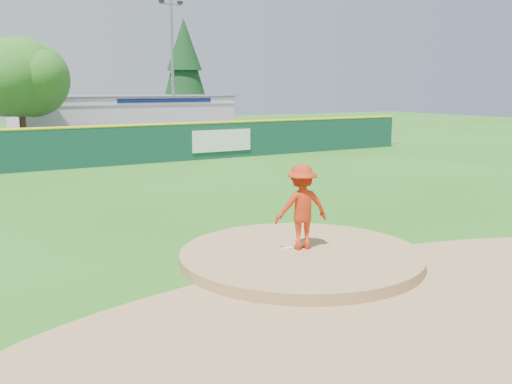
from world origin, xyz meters
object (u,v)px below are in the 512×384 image
conifer_tree (184,68)px  deciduous_tree (19,76)px  light_pole_right (172,64)px  pitcher (302,207)px  pool_building_grp (121,118)px  van (10,144)px

conifer_tree → deciduous_tree: bearing=-143.7°
light_pole_right → conifer_tree: bearing=60.3°
pitcher → pool_building_grp: bearing=-88.9°
pitcher → conifer_tree: (12.86, 35.80, 4.31)m
van → light_pole_right: size_ratio=0.50×
conifer_tree → light_pole_right: size_ratio=0.95×
pitcher → van: bearing=-71.8°
deciduous_tree → conifer_tree: bearing=36.3°
van → conifer_tree: size_ratio=0.53×
pool_building_grp → van: bearing=-140.7°
pitcher → light_pole_right: bearing=-95.6°
pool_building_grp → deciduous_tree: 11.01m
deciduous_tree → conifer_tree: (15.00, 11.00, 0.99)m
pool_building_grp → deciduous_tree: deciduous_tree is taller
pool_building_grp → light_pole_right: (3.00, -2.99, 3.88)m
pitcher → van: (-2.92, 24.63, -0.51)m
pitcher → light_pole_right: light_pole_right is taller
pitcher → conifer_tree: conifer_tree is taller
pitcher → deciduous_tree: 25.12m
pitcher → van: size_ratio=0.39×
pitcher → pool_building_grp: size_ratio=0.13×
pitcher → conifer_tree: size_ratio=0.21×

